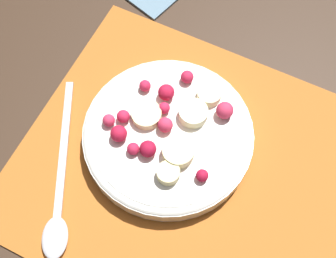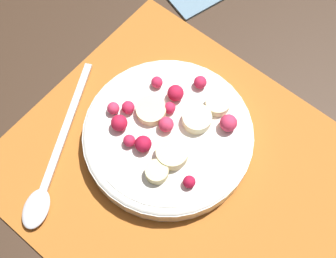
% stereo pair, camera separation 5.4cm
% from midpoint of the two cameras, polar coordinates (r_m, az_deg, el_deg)
% --- Properties ---
extents(ground_plane, '(3.00, 3.00, 0.00)m').
position_cam_midpoint_polar(ground_plane, '(0.56, 4.52, -5.72)').
color(ground_plane, '#382619').
extents(placemat, '(0.40, 0.35, 0.01)m').
position_cam_midpoint_polar(placemat, '(0.55, 4.54, -5.61)').
color(placemat, '#B26023').
rests_on(placemat, ground_plane).
extents(fruit_bowl, '(0.20, 0.20, 0.04)m').
position_cam_midpoint_polar(fruit_bowl, '(0.55, 2.81, -0.95)').
color(fruit_bowl, silver).
rests_on(fruit_bowl, placemat).
extents(spoon, '(0.12, 0.21, 0.01)m').
position_cam_midpoint_polar(spoon, '(0.56, -11.76, -5.94)').
color(spoon, silver).
rests_on(spoon, placemat).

